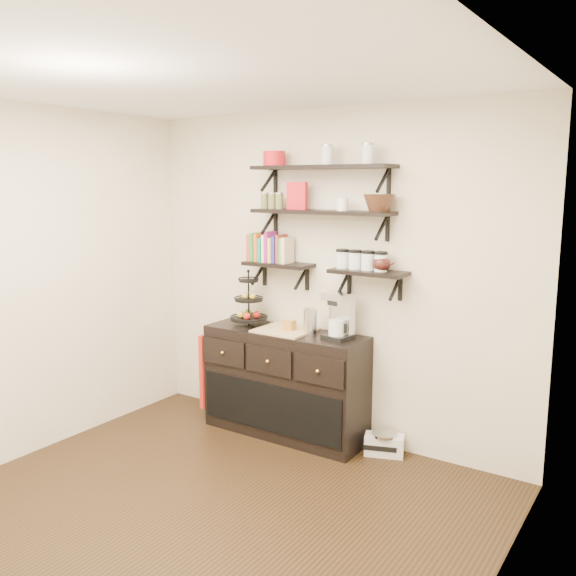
{
  "coord_description": "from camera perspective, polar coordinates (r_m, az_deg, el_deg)",
  "views": [
    {
      "loc": [
        2.46,
        -2.58,
        2.11
      ],
      "look_at": [
        -0.01,
        1.15,
        1.34
      ],
      "focal_mm": 38.0,
      "sensor_mm": 36.0,
      "label": 1
    }
  ],
  "objects": [
    {
      "name": "shelf_mid",
      "position": [
        4.87,
        3.13,
        7.07
      ],
      "size": [
        1.2,
        0.27,
        0.23
      ],
      "color": "black",
      "rests_on": "back_wall"
    },
    {
      "name": "shelf_low_right",
      "position": [
        4.72,
        7.56,
        1.39
      ],
      "size": [
        0.6,
        0.25,
        0.23
      ],
      "color": "black",
      "rests_on": "back_wall"
    },
    {
      "name": "ceiling",
      "position": [
        3.61,
        -10.62,
        19.01
      ],
      "size": [
        3.5,
        3.5,
        0.02
      ],
      "primitive_type": "cube",
      "color": "white",
      "rests_on": "back_wall"
    },
    {
      "name": "sideboard",
      "position": [
        5.19,
        -0.26,
        -8.84
      ],
      "size": [
        1.4,
        0.5,
        0.92
      ],
      "color": "black",
      "rests_on": "floor"
    },
    {
      "name": "glass_canisters",
      "position": [
        4.74,
        6.87,
        2.49
      ],
      "size": [
        0.43,
        0.1,
        0.13
      ],
      "color": "silver",
      "rests_on": "shelf_low_right"
    },
    {
      "name": "radio",
      "position": [
        4.99,
        8.99,
        -14.22
      ],
      "size": [
        0.34,
        0.26,
        0.18
      ],
      "rotation": [
        0.0,
        0.0,
        0.36
      ],
      "color": "silver",
      "rests_on": "floor"
    },
    {
      "name": "left_wall",
      "position": [
        4.99,
        -24.73,
        0.11
      ],
      "size": [
        0.02,
        3.5,
        2.7
      ],
      "primitive_type": "cube",
      "color": "#EFE6CA",
      "rests_on": "ground"
    },
    {
      "name": "shelf_top",
      "position": [
        4.86,
        3.17,
        11.19
      ],
      "size": [
        1.2,
        0.27,
        0.23
      ],
      "color": "black",
      "rests_on": "back_wall"
    },
    {
      "name": "cookbooks",
      "position": [
        5.16,
        -1.51,
        3.72
      ],
      "size": [
        0.4,
        0.15,
        0.26
      ],
      "color": "#B84619",
      "rests_on": "shelf_low_left"
    },
    {
      "name": "walnut_bowl",
      "position": [
        4.63,
        8.52,
        7.87
      ],
      "size": [
        0.24,
        0.24,
        0.13
      ],
      "primitive_type": null,
      "color": "black",
      "rests_on": "shelf_mid"
    },
    {
      "name": "back_wall",
      "position": [
        5.03,
        3.83,
        1.07
      ],
      "size": [
        3.5,
        0.02,
        2.7
      ],
      "primitive_type": "cube",
      "color": "#EFE6CA",
      "rests_on": "ground"
    },
    {
      "name": "candle",
      "position": [
        5.03,
        0.18,
        -3.49
      ],
      "size": [
        0.08,
        0.08,
        0.08
      ],
      "primitive_type": "cube",
      "color": "#9D6A24",
      "rests_on": "sideboard"
    },
    {
      "name": "shelf_low_left",
      "position": [
        5.14,
        -0.88,
        2.15
      ],
      "size": [
        0.6,
        0.25,
        0.23
      ],
      "color": "black",
      "rests_on": "back_wall"
    },
    {
      "name": "coffee_maker",
      "position": [
        4.8,
        4.84,
        -2.69
      ],
      "size": [
        0.23,
        0.23,
        0.37
      ],
      "rotation": [
        0.0,
        0.0,
        -0.17
      ],
      "color": "black",
      "rests_on": "sideboard"
    },
    {
      "name": "thermal_carafe",
      "position": [
        4.89,
        2.11,
        -3.23
      ],
      "size": [
        0.11,
        0.11,
        0.22
      ],
      "primitive_type": "cylinder",
      "color": "silver",
      "rests_on": "sideboard"
    },
    {
      "name": "apron",
      "position": [
        5.53,
        -7.2,
        -7.52
      ],
      "size": [
        0.04,
        0.28,
        0.66
      ],
      "primitive_type": "cube",
      "color": "#A62511",
      "rests_on": "sideboard"
    },
    {
      "name": "fruit_stand",
      "position": [
        5.25,
        -3.65,
        -1.79
      ],
      "size": [
        0.31,
        0.31,
        0.46
      ],
      "rotation": [
        0.0,
        0.0,
        0.28
      ],
      "color": "black",
      "rests_on": "sideboard"
    },
    {
      "name": "recipe_box",
      "position": [
        4.98,
        0.85,
        8.62
      ],
      "size": [
        0.17,
        0.09,
        0.22
      ],
      "primitive_type": "cube",
      "rotation": [
        0.0,
        0.0,
        0.21
      ],
      "color": "red",
      "rests_on": "shelf_mid"
    },
    {
      "name": "red_pot",
      "position": [
        5.1,
        -1.3,
        12.02
      ],
      "size": [
        0.18,
        0.18,
        0.12
      ],
      "primitive_type": "cylinder",
      "color": "red",
      "rests_on": "shelf_top"
    },
    {
      "name": "teapot",
      "position": [
        4.67,
        8.76,
        2.38
      ],
      "size": [
        0.19,
        0.14,
        0.14
      ],
      "primitive_type": null,
      "rotation": [
        0.0,
        0.0,
        0.03
      ],
      "color": "#381511",
      "rests_on": "shelf_low_right"
    },
    {
      "name": "floor",
      "position": [
        4.14,
        -9.37,
        -21.02
      ],
      "size": [
        3.5,
        3.5,
        0.0
      ],
      "primitive_type": "plane",
      "color": "black",
      "rests_on": "ground"
    },
    {
      "name": "right_wall",
      "position": [
        2.78,
        17.52,
        -6.6
      ],
      "size": [
        0.02,
        3.5,
        2.7
      ],
      "primitive_type": "cube",
      "color": "#EFE6CA",
      "rests_on": "ground"
    },
    {
      "name": "ramekins",
      "position": [
        4.77,
        5.14,
        7.79
      ],
      "size": [
        0.09,
        0.09,
        0.1
      ],
      "primitive_type": "cylinder",
      "color": "white",
      "rests_on": "shelf_mid"
    }
  ]
}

